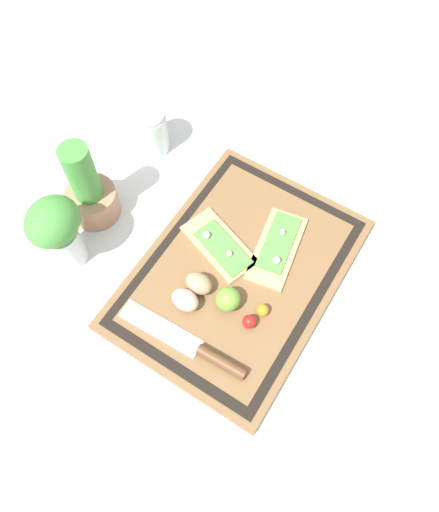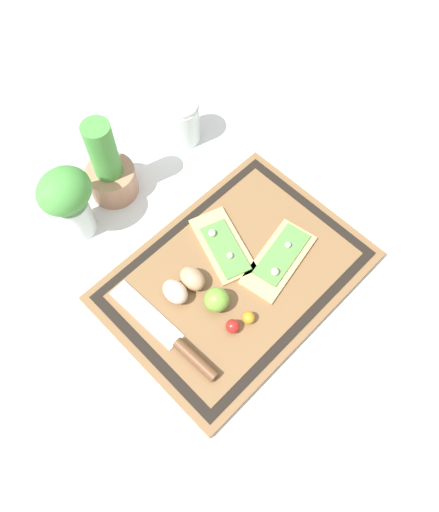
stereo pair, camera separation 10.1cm
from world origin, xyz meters
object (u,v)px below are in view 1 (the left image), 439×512
object	(u,v)px
pizza_slice_far	(220,245)
lime	(228,299)
egg_pink	(185,300)
herb_glass	(57,230)
pizza_slice_near	(277,247)
cherry_tomato_yellow	(262,310)
sauce_jar	(150,133)
knife	(203,352)
egg_brown	(199,283)
herb_pot	(89,192)
cherry_tomato_red	(249,322)

from	to	relation	value
pizza_slice_far	lime	xyz separation A→B (m)	(-0.10, -0.08, 0.02)
egg_pink	herb_glass	distance (m)	0.28
pizza_slice_near	cherry_tomato_yellow	distance (m)	0.15
sauce_jar	knife	bearing A→B (deg)	-133.59
pizza_slice_near	sauce_jar	world-z (taller)	sauce_jar
pizza_slice_far	sauce_jar	distance (m)	0.32
egg_brown	cherry_tomato_yellow	size ratio (longest dim) A/B	2.33
pizza_slice_far	herb_pot	size ratio (longest dim) A/B	0.88
cherry_tomato_red	cherry_tomato_yellow	bearing A→B (deg)	-15.14
knife	lime	world-z (taller)	lime
pizza_slice_far	egg_brown	distance (m)	0.10
egg_pink	cherry_tomato_red	distance (m)	0.13
egg_brown	lime	xyz separation A→B (m)	(0.00, -0.07, 0.00)
egg_brown	herb_glass	xyz separation A→B (m)	(-0.08, 0.27, 0.07)
lime	herb_glass	distance (m)	0.36
knife	herb_glass	xyz separation A→B (m)	(0.03, 0.35, 0.08)
knife	cherry_tomato_red	world-z (taller)	cherry_tomato_red
egg_pink	herb_glass	xyz separation A→B (m)	(-0.03, 0.27, 0.07)
egg_pink	sauce_jar	world-z (taller)	sauce_jar
pizza_slice_near	sauce_jar	bearing A→B (deg)	76.61
pizza_slice_far	lime	size ratio (longest dim) A/B	3.75
knife	lime	xyz separation A→B (m)	(0.11, 0.01, 0.02)
egg_pink	sauce_jar	xyz separation A→B (m)	(0.30, 0.30, 0.01)
knife	herb_glass	bearing A→B (deg)	84.74
cherry_tomato_red	herb_pot	world-z (taller)	herb_pot
egg_pink	cherry_tomato_red	xyz separation A→B (m)	(0.03, -0.13, -0.01)
knife	cherry_tomato_yellow	xyz separation A→B (m)	(0.13, -0.05, 0.00)
egg_brown	herb_pot	bearing A→B (deg)	82.32
pizza_slice_far	knife	bearing A→B (deg)	-155.65
cherry_tomato_yellow	sauce_jar	world-z (taller)	sauce_jar
lime	herb_pot	world-z (taller)	herb_pot
egg_brown	sauce_jar	size ratio (longest dim) A/B	0.51
egg_pink	cherry_tomato_red	bearing A→B (deg)	-76.40
cherry_tomato_yellow	knife	bearing A→B (deg)	157.58
knife	cherry_tomato_yellow	distance (m)	0.14
lime	herb_pot	xyz separation A→B (m)	(0.04, 0.37, 0.03)
herb_pot	egg_pink	bearing A→B (deg)	-105.74
lime	herb_glass	xyz separation A→B (m)	(-0.08, 0.34, 0.07)
egg_pink	lime	bearing A→B (deg)	-57.60
pizza_slice_far	herb_pot	world-z (taller)	herb_pot
lime	sauce_jar	size ratio (longest dim) A/B	0.44
herb_glass	knife	bearing A→B (deg)	-95.26
pizza_slice_near	herb_pot	xyz separation A→B (m)	(-0.12, 0.39, 0.05)
pizza_slice_near	egg_pink	size ratio (longest dim) A/B	3.36
herb_pot	lime	bearing A→B (deg)	-96.07
herb_glass	egg_brown	bearing A→B (deg)	-74.63
cherry_tomato_yellow	sauce_jar	distance (m)	0.49
egg_brown	cherry_tomato_yellow	xyz separation A→B (m)	(0.02, -0.13, -0.01)
herb_pot	herb_glass	bearing A→B (deg)	-167.38
knife	cherry_tomato_yellow	size ratio (longest dim) A/B	11.06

